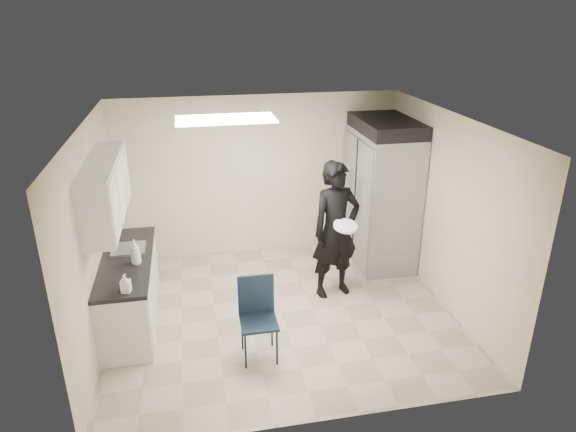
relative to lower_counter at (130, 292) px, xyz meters
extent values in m
plane|color=#B2A18C|center=(1.95, -0.20, -0.43)|extent=(4.50, 4.50, 0.00)
plane|color=silver|center=(1.95, -0.20, 2.17)|extent=(4.50, 4.50, 0.00)
plane|color=beige|center=(1.95, 1.80, 0.87)|extent=(4.50, 0.00, 4.50)
plane|color=beige|center=(-0.30, -0.20, 0.87)|extent=(0.00, 4.00, 4.00)
plane|color=beige|center=(4.20, -0.20, 0.87)|extent=(0.00, 4.00, 4.00)
cube|color=white|center=(1.35, 0.20, 2.14)|extent=(1.20, 0.60, 0.02)
cube|color=silver|center=(0.00, 0.00, 0.00)|extent=(0.60, 1.90, 0.86)
cube|color=black|center=(0.00, 0.00, 0.46)|extent=(0.64, 1.95, 0.05)
cube|color=gray|center=(0.02, 0.25, 0.44)|extent=(0.42, 0.40, 0.14)
cylinder|color=silver|center=(-0.18, 0.25, 0.59)|extent=(0.02, 0.02, 0.24)
cube|color=silver|center=(-0.13, 0.00, 1.40)|extent=(0.35, 1.80, 0.75)
cube|color=black|center=(-0.19, 1.15, 1.19)|extent=(0.22, 0.30, 0.35)
cube|color=yellow|center=(-0.29, -0.10, 0.79)|extent=(0.00, 0.12, 0.07)
cube|color=yellow|center=(-0.29, 0.10, 0.75)|extent=(0.00, 0.12, 0.07)
cube|color=gray|center=(3.78, 1.07, 0.62)|extent=(0.80, 1.35, 2.10)
cube|color=black|center=(3.78, 1.07, 1.77)|extent=(0.80, 1.35, 0.20)
cube|color=black|center=(1.53, -1.07, 0.05)|extent=(0.43, 0.43, 0.95)
imported|color=black|center=(2.79, 0.18, 0.55)|extent=(0.81, 0.63, 1.96)
cylinder|color=white|center=(2.85, -0.06, 0.71)|extent=(0.39, 0.39, 0.04)
imported|color=white|center=(0.15, -0.16, 0.64)|extent=(0.14, 0.14, 0.32)
imported|color=#A0A0AB|center=(0.09, -0.84, 0.59)|extent=(0.12, 0.12, 0.22)
camera|label=1|loc=(0.89, -6.02, 3.42)|focal=32.00mm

